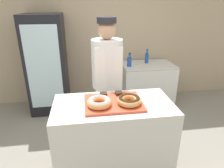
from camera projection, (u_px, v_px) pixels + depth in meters
name	position (u px, v px, depth m)	size (l,w,h in m)	color
wall_back	(97.00, 34.00, 3.86)	(8.00, 0.06, 2.70)	tan
display_counter	(113.00, 141.00, 2.24)	(1.24, 0.64, 0.94)	beige
serving_tray	(113.00, 103.00, 2.06)	(0.59, 0.45, 0.02)	#D84C33
donut_light_glaze	(99.00, 102.00, 1.96)	(0.25, 0.25, 0.08)	tan
donut_chocolate_glaze	(129.00, 100.00, 2.00)	(0.25, 0.25, 0.08)	tan
brownie_back_left	(104.00, 94.00, 2.18)	(0.07, 0.07, 0.03)	black
brownie_back_right	(119.00, 93.00, 2.20)	(0.07, 0.07, 0.03)	black
baker_person	(107.00, 81.00, 2.70)	(0.40, 0.40, 1.75)	#4C4C51
beverage_fridge	(47.00, 65.00, 3.55)	(0.67, 0.63, 1.74)	black
chest_freezer	(147.00, 84.00, 3.98)	(0.98, 0.66, 0.81)	silver
bottle_blue	(147.00, 58.00, 3.86)	(0.07, 0.07, 0.28)	#1E4CB2
bottle_blue_b	(129.00, 61.00, 3.66)	(0.08, 0.08, 0.25)	#1E4CB2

